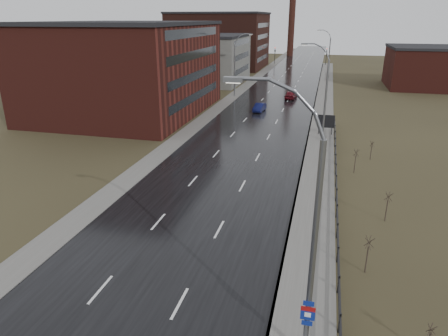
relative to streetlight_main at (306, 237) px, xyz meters
The scene contains 23 objects.
road 58.93m from the streetlight_main, 98.31° to the left, with size 14.00×300.00×0.06m, color black.
sidewalk_right 33.54m from the streetlight_main, 89.78° to the left, with size 3.20×180.00×0.18m, color #595651.
curb_right 33.57m from the streetlight_main, 92.42° to the left, with size 0.16×180.00×0.18m, color slate.
sidewalk_left 60.65m from the streetlight_main, 106.04° to the left, with size 2.40×260.00×0.12m, color #595651.
warehouse_near 52.13m from the streetlight_main, 124.42° to the left, with size 22.44×28.56×13.50m.
warehouse_mid 80.48m from the streetlight_main, 109.20° to the left, with size 16.32×20.40×10.50m.
warehouse_far 110.59m from the streetlight_main, 106.53° to the left, with size 26.52×24.48×15.50m.
building_right 82.95m from the streetlight_main, 74.74° to the left, with size 18.36×16.32×8.50m.
smokestack 149.01m from the streetlight_main, 95.58° to the left, with size 2.70×2.70×30.70m.
streetlight_main is the anchor object (origin of this frame).
streetlight_right_mid 34.01m from the streetlight_main, 89.95° to the left, with size 3.36×0.28×11.35m.
streetlight_left 62.15m from the streetlight_main, 105.08° to the left, with size 3.36×0.28×11.35m.
streetlight_right_far 88.01m from the streetlight_main, 89.98° to the left, with size 3.36×0.28×11.35m.
guardrail 17.27m from the streetlight_main, 83.61° to the left, with size 0.10×53.05×1.10m.
shrub_c 9.39m from the streetlight_main, 65.09° to the left, with size 0.56×0.59×2.37m.
shrub_d 16.00m from the streetlight_main, 69.72° to the left, with size 0.54×0.57×2.29m.
shrub_e 24.63m from the streetlight_main, 81.51° to the left, with size 0.56×0.59×2.38m.
shrub_f 29.25m from the streetlight_main, 79.18° to the left, with size 0.48×0.51×2.02m.
billboard 36.78m from the streetlight_main, 89.02° to the left, with size 2.07×0.17×2.67m.
traffic_light_left 119.16m from the streetlight_main, 97.95° to the left, with size 0.58×2.73×5.30m.
traffic_light_right 118.01m from the streetlight_main, 90.23° to the left, with size 0.58×2.73×5.30m.
car_near 49.32m from the streetlight_main, 101.39° to the left, with size 1.36×3.89×1.28m, color #0C1140.
car_far 60.35m from the streetlight_main, 95.57° to the left, with size 1.78×4.43×1.51m, color #560E16.
Camera 1 is at (8.71, -11.85, 14.00)m, focal length 32.00 mm.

